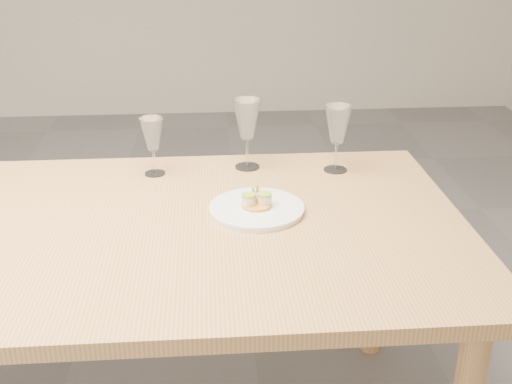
{
  "coord_description": "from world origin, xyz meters",
  "views": [
    {
      "loc": [
        0.52,
        -1.52,
        1.51
      ],
      "look_at": [
        0.65,
        0.08,
        0.8
      ],
      "focal_mm": 45.0,
      "sensor_mm": 36.0,
      "label": 1
    }
  ],
  "objects": [
    {
      "name": "dining_table",
      "position": [
        0.0,
        0.0,
        0.68
      ],
      "size": [
        2.4,
        1.0,
        0.75
      ],
      "color": "tan",
      "rests_on": "ground"
    },
    {
      "name": "wine_glass_4",
      "position": [
        0.92,
        0.34,
        0.9
      ],
      "size": [
        0.08,
        0.08,
        0.21
      ],
      "color": "white",
      "rests_on": "dining_table"
    },
    {
      "name": "wine_glass_2",
      "position": [
        0.35,
        0.35,
        0.88
      ],
      "size": [
        0.07,
        0.07,
        0.18
      ],
      "color": "white",
      "rests_on": "dining_table"
    },
    {
      "name": "wine_glass_3",
      "position": [
        0.64,
        0.39,
        0.91
      ],
      "size": [
        0.09,
        0.09,
        0.22
      ],
      "color": "white",
      "rests_on": "dining_table"
    },
    {
      "name": "dinner_plate",
      "position": [
        0.65,
        0.06,
        0.76
      ],
      "size": [
        0.26,
        0.26,
        0.07
      ],
      "rotation": [
        0.0,
        0.0,
        0.14
      ],
      "color": "white",
      "rests_on": "dining_table"
    }
  ]
}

